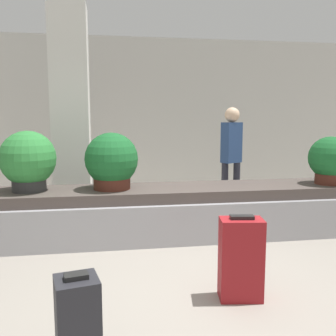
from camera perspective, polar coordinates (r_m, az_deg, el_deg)
The scene contains 10 objects.
ground_plane at distance 3.42m, azimuth 4.85°, elevation -19.05°, with size 18.00×18.00×0.00m, color gray.
back_wall at distance 8.11m, azimuth -3.77°, elevation 8.15°, with size 18.00×0.06×3.20m.
carousel at distance 4.92m, azimuth 0.00°, elevation -6.73°, with size 8.08×0.97×0.64m.
pillar at distance 6.02m, azimuth -14.56°, elevation 8.07°, with size 0.56×0.56×3.20m.
suitcase_2 at distance 2.50m, azimuth -13.57°, elevation -22.25°, with size 0.30×0.30×0.63m.
suitcase_3 at distance 3.31m, azimuth 11.04°, elevation -13.42°, with size 0.39×0.27×0.73m.
potted_plant_0 at distance 4.86m, azimuth -20.55°, elevation 1.03°, with size 0.67×0.67×0.74m.
potted_plant_1 at distance 5.49m, azimuth 23.48°, elevation 1.11°, with size 0.57×0.57×0.64m.
potted_plant_2 at distance 4.74m, azimuth -8.59°, elevation 0.93°, with size 0.67×0.67×0.71m.
traveler_0 at distance 6.11m, azimuth 9.63°, elevation 2.72°, with size 0.37×0.31×1.70m.
Camera 1 is at (-0.75, -2.96, 1.54)m, focal length 40.00 mm.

